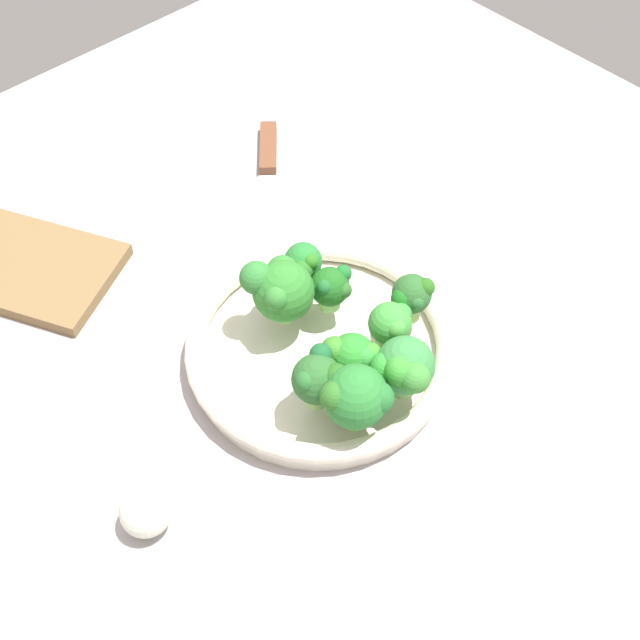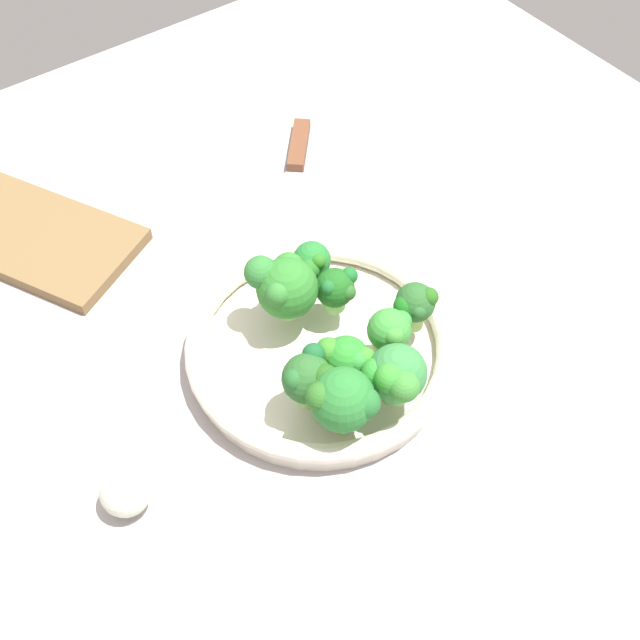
{
  "view_description": "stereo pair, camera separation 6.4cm",
  "coord_description": "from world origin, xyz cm",
  "px_view_note": "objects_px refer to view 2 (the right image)",
  "views": [
    {
      "loc": [
        -41.25,
        39.56,
        74.4
      ],
      "look_at": [
        -1.65,
        2.72,
        6.76
      ],
      "focal_mm": 46.99,
      "sensor_mm": 36.0,
      "label": 1
    },
    {
      "loc": [
        -45.33,
        34.62,
        74.4
      ],
      "look_at": [
        -1.65,
        2.72,
        6.76
      ],
      "focal_mm": 46.99,
      "sensor_mm": 36.0,
      "label": 2
    }
  ],
  "objects_px": {
    "broccoli_floret_7": "(346,358)",
    "knife": "(295,170)",
    "broccoli_floret_0": "(336,289)",
    "broccoli_floret_1": "(415,304)",
    "broccoli_floret_4": "(343,400)",
    "garlic_bulb": "(125,492)",
    "cutting_board": "(37,238)",
    "broccoli_floret_6": "(390,331)",
    "broccoli_floret_8": "(309,378)",
    "bowl": "(320,348)",
    "broccoli_floret_2": "(284,285)",
    "broccoli_floret_3": "(311,264)",
    "broccoli_floret_5": "(395,376)"
  },
  "relations": [
    {
      "from": "broccoli_floret_0",
      "to": "cutting_board",
      "type": "height_order",
      "value": "broccoli_floret_0"
    },
    {
      "from": "broccoli_floret_7",
      "to": "knife",
      "type": "height_order",
      "value": "broccoli_floret_7"
    },
    {
      "from": "cutting_board",
      "to": "broccoli_floret_6",
      "type": "bearing_deg",
      "value": -150.81
    },
    {
      "from": "broccoli_floret_6",
      "to": "knife",
      "type": "relative_size",
      "value": 0.26
    },
    {
      "from": "broccoli_floret_8",
      "to": "cutting_board",
      "type": "height_order",
      "value": "broccoli_floret_8"
    },
    {
      "from": "bowl",
      "to": "broccoli_floret_4",
      "type": "bearing_deg",
      "value": 155.33
    },
    {
      "from": "bowl",
      "to": "cutting_board",
      "type": "height_order",
      "value": "bowl"
    },
    {
      "from": "broccoli_floret_2",
      "to": "broccoli_floret_7",
      "type": "height_order",
      "value": "broccoli_floret_2"
    },
    {
      "from": "cutting_board",
      "to": "garlic_bulb",
      "type": "xyz_separation_m",
      "value": [
        -0.38,
        0.08,
        0.02
      ]
    },
    {
      "from": "broccoli_floret_1",
      "to": "garlic_bulb",
      "type": "relative_size",
      "value": 1.19
    },
    {
      "from": "broccoli_floret_4",
      "to": "garlic_bulb",
      "type": "height_order",
      "value": "broccoli_floret_4"
    },
    {
      "from": "broccoli_floret_2",
      "to": "broccoli_floret_3",
      "type": "bearing_deg",
      "value": -71.63
    },
    {
      "from": "cutting_board",
      "to": "knife",
      "type": "bearing_deg",
      "value": -104.03
    },
    {
      "from": "broccoli_floret_6",
      "to": "cutting_board",
      "type": "distance_m",
      "value": 0.47
    },
    {
      "from": "broccoli_floret_4",
      "to": "broccoli_floret_6",
      "type": "height_order",
      "value": "broccoli_floret_4"
    },
    {
      "from": "broccoli_floret_0",
      "to": "broccoli_floret_1",
      "type": "bearing_deg",
      "value": -144.02
    },
    {
      "from": "broccoli_floret_8",
      "to": "garlic_bulb",
      "type": "height_order",
      "value": "broccoli_floret_8"
    },
    {
      "from": "broccoli_floret_4",
      "to": "garlic_bulb",
      "type": "distance_m",
      "value": 0.22
    },
    {
      "from": "knife",
      "to": "cutting_board",
      "type": "relative_size",
      "value": 0.88
    },
    {
      "from": "broccoli_floret_4",
      "to": "broccoli_floret_5",
      "type": "height_order",
      "value": "broccoli_floret_4"
    },
    {
      "from": "broccoli_floret_1",
      "to": "knife",
      "type": "distance_m",
      "value": 0.32
    },
    {
      "from": "bowl",
      "to": "garlic_bulb",
      "type": "distance_m",
      "value": 0.25
    },
    {
      "from": "broccoli_floret_0",
      "to": "broccoli_floret_8",
      "type": "height_order",
      "value": "broccoli_floret_8"
    },
    {
      "from": "broccoli_floret_7",
      "to": "broccoli_floret_8",
      "type": "xyz_separation_m",
      "value": [
        0.0,
        0.04,
        0.0
      ]
    },
    {
      "from": "broccoli_floret_6",
      "to": "broccoli_floret_8",
      "type": "relative_size",
      "value": 0.89
    },
    {
      "from": "bowl",
      "to": "broccoli_floret_1",
      "type": "bearing_deg",
      "value": -116.69
    },
    {
      "from": "cutting_board",
      "to": "garlic_bulb",
      "type": "height_order",
      "value": "garlic_bulb"
    },
    {
      "from": "broccoli_floret_1",
      "to": "broccoli_floret_2",
      "type": "xyz_separation_m",
      "value": [
        0.1,
        0.1,
        0.01
      ]
    },
    {
      "from": "broccoli_floret_0",
      "to": "knife",
      "type": "relative_size",
      "value": 0.24
    },
    {
      "from": "broccoli_floret_8",
      "to": "knife",
      "type": "bearing_deg",
      "value": -32.83
    },
    {
      "from": "broccoli_floret_0",
      "to": "broccoli_floret_1",
      "type": "height_order",
      "value": "broccoli_floret_1"
    },
    {
      "from": "broccoli_floret_4",
      "to": "cutting_board",
      "type": "relative_size",
      "value": 0.31
    },
    {
      "from": "broccoli_floret_3",
      "to": "broccoli_floret_4",
      "type": "bearing_deg",
      "value": 153.66
    },
    {
      "from": "bowl",
      "to": "broccoli_floret_0",
      "type": "xyz_separation_m",
      "value": [
        0.02,
        -0.04,
        0.05
      ]
    },
    {
      "from": "broccoli_floret_5",
      "to": "broccoli_floret_7",
      "type": "relative_size",
      "value": 1.21
    },
    {
      "from": "broccoli_floret_4",
      "to": "cutting_board",
      "type": "bearing_deg",
      "value": 16.24
    },
    {
      "from": "broccoli_floret_5",
      "to": "cutting_board",
      "type": "height_order",
      "value": "broccoli_floret_5"
    },
    {
      "from": "broccoli_floret_2",
      "to": "knife",
      "type": "height_order",
      "value": "broccoli_floret_2"
    },
    {
      "from": "broccoli_floret_1",
      "to": "broccoli_floret_8",
      "type": "height_order",
      "value": "broccoli_floret_8"
    },
    {
      "from": "broccoli_floret_4",
      "to": "cutting_board",
      "type": "height_order",
      "value": "broccoli_floret_4"
    },
    {
      "from": "broccoli_floret_1",
      "to": "garlic_bulb",
      "type": "height_order",
      "value": "broccoli_floret_1"
    },
    {
      "from": "bowl",
      "to": "broccoli_floret_1",
      "type": "relative_size",
      "value": 4.99
    },
    {
      "from": "broccoli_floret_7",
      "to": "cutting_board",
      "type": "distance_m",
      "value": 0.44
    },
    {
      "from": "broccoli_floret_3",
      "to": "broccoli_floret_7",
      "type": "distance_m",
      "value": 0.13
    },
    {
      "from": "bowl",
      "to": "garlic_bulb",
      "type": "xyz_separation_m",
      "value": [
        -0.03,
        0.25,
        0.01
      ]
    },
    {
      "from": "broccoli_floret_0",
      "to": "broccoli_floret_3",
      "type": "bearing_deg",
      "value": 3.1
    },
    {
      "from": "broccoli_floret_5",
      "to": "broccoli_floret_1",
      "type": "bearing_deg",
      "value": -51.66
    },
    {
      "from": "broccoli_floret_1",
      "to": "broccoli_floret_7",
      "type": "height_order",
      "value": "same"
    },
    {
      "from": "broccoli_floret_3",
      "to": "broccoli_floret_0",
      "type": "bearing_deg",
      "value": -176.9
    },
    {
      "from": "broccoli_floret_1",
      "to": "broccoli_floret_8",
      "type": "bearing_deg",
      "value": 94.88
    }
  ]
}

